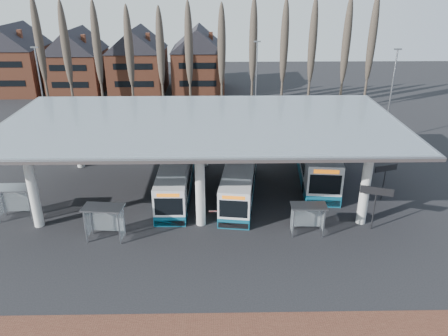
{
  "coord_description": "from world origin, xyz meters",
  "views": [
    {
      "loc": [
        1.2,
        -25.73,
        17.0
      ],
      "look_at": [
        1.81,
        7.0,
        2.58
      ],
      "focal_mm": 35.0,
      "sensor_mm": 36.0,
      "label": 1
    }
  ],
  "objects_px": {
    "bus_2": "(240,179)",
    "shelter_1": "(105,215)",
    "bus_3": "(315,156)",
    "shelter_0": "(15,195)",
    "bus_1": "(176,177)",
    "shelter_2": "(308,212)"
  },
  "relations": [
    {
      "from": "bus_2",
      "to": "shelter_2",
      "type": "distance_m",
      "value": 7.56
    },
    {
      "from": "bus_2",
      "to": "shelter_2",
      "type": "height_order",
      "value": "bus_2"
    },
    {
      "from": "bus_2",
      "to": "shelter_1",
      "type": "distance_m",
      "value": 11.66
    },
    {
      "from": "shelter_2",
      "to": "bus_2",
      "type": "bearing_deg",
      "value": 128.27
    },
    {
      "from": "shelter_0",
      "to": "bus_3",
      "type": "bearing_deg",
      "value": 16.05
    },
    {
      "from": "bus_2",
      "to": "shelter_2",
      "type": "bearing_deg",
      "value": -45.63
    },
    {
      "from": "shelter_0",
      "to": "bus_2",
      "type": "bearing_deg",
      "value": 9.8
    },
    {
      "from": "bus_3",
      "to": "shelter_2",
      "type": "height_order",
      "value": "bus_3"
    },
    {
      "from": "bus_3",
      "to": "shelter_1",
      "type": "bearing_deg",
      "value": -141.99
    },
    {
      "from": "bus_2",
      "to": "shelter_0",
      "type": "bearing_deg",
      "value": -160.93
    },
    {
      "from": "bus_1",
      "to": "bus_2",
      "type": "distance_m",
      "value": 5.36
    },
    {
      "from": "shelter_0",
      "to": "shelter_2",
      "type": "height_order",
      "value": "shelter_0"
    },
    {
      "from": "shelter_0",
      "to": "shelter_1",
      "type": "distance_m",
      "value": 7.95
    },
    {
      "from": "bus_1",
      "to": "bus_2",
      "type": "xyz_separation_m",
      "value": [
        5.34,
        -0.51,
        -0.01
      ]
    },
    {
      "from": "bus_3",
      "to": "shelter_0",
      "type": "relative_size",
      "value": 4.61
    },
    {
      "from": "shelter_0",
      "to": "shelter_1",
      "type": "relative_size",
      "value": 1.01
    },
    {
      "from": "bus_2",
      "to": "bus_3",
      "type": "xyz_separation_m",
      "value": [
        7.24,
        4.32,
        0.28
      ]
    },
    {
      "from": "bus_1",
      "to": "shelter_0",
      "type": "xyz_separation_m",
      "value": [
        -11.73,
        -4.0,
        0.49
      ]
    },
    {
      "from": "bus_3",
      "to": "shelter_0",
      "type": "height_order",
      "value": "bus_3"
    },
    {
      "from": "shelter_0",
      "to": "shelter_1",
      "type": "bearing_deg",
      "value": -23.7
    },
    {
      "from": "bus_2",
      "to": "shelter_1",
      "type": "relative_size",
      "value": 3.9
    },
    {
      "from": "shelter_2",
      "to": "bus_1",
      "type": "bearing_deg",
      "value": 147.82
    }
  ]
}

